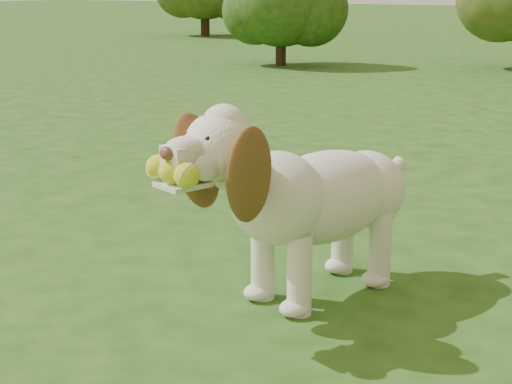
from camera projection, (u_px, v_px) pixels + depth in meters
The scene contains 3 objects.
ground at pixel (192, 291), 3.04m from camera, with size 80.00×80.00×0.00m, color #1F4012.
dog at pixel (306, 192), 2.87m from camera, with size 0.65×1.17×0.78m.
shrub_a at pixel (281, 4), 11.12m from camera, with size 1.44×1.44×1.49m.
Camera 1 is at (1.67, -2.31, 1.16)m, focal length 55.00 mm.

